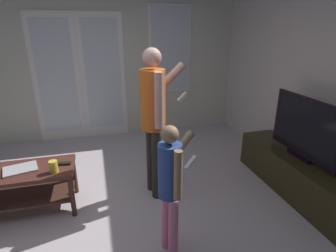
% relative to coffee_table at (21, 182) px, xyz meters
% --- Properties ---
extents(ground_plane, '(5.32, 5.08, 0.02)m').
position_rel_coffee_table_xyz_m(ground_plane, '(0.74, -0.45, -0.37)').
color(ground_plane, '#B7ABB1').
extents(wall_back_with_doors, '(5.32, 0.09, 2.60)m').
position_rel_coffee_table_xyz_m(wall_back_with_doors, '(0.78, 2.05, 0.91)').
color(wall_back_with_doors, beige).
rests_on(wall_back_with_doors, ground_plane).
extents(coffee_table, '(1.08, 0.51, 0.49)m').
position_rel_coffee_table_xyz_m(coffee_table, '(0.00, 0.00, 0.00)').
color(coffee_table, '#48241D').
rests_on(coffee_table, ground_plane).
extents(tv_stand, '(0.46, 1.74, 0.45)m').
position_rel_coffee_table_xyz_m(tv_stand, '(3.05, -0.44, -0.13)').
color(tv_stand, '#2E2713').
rests_on(tv_stand, ground_plane).
extents(flat_screen_tv, '(0.08, 0.99, 0.71)m').
position_rel_coffee_table_xyz_m(flat_screen_tv, '(3.05, -0.44, 0.45)').
color(flat_screen_tv, black).
rests_on(flat_screen_tv, tv_stand).
extents(person_adult, '(0.61, 0.51, 1.68)m').
position_rel_coffee_table_xyz_m(person_adult, '(1.43, -0.03, 0.65)').
color(person_adult, '#2B2B22').
rests_on(person_adult, ground_plane).
extents(person_child, '(0.41, 0.39, 1.19)m').
position_rel_coffee_table_xyz_m(person_child, '(1.36, -0.94, 0.36)').
color(person_child, pink).
rests_on(person_child, ground_plane).
extents(laptop_closed, '(0.36, 0.30, 0.02)m').
position_rel_coffee_table_xyz_m(laptop_closed, '(0.02, 0.01, 0.14)').
color(laptop_closed, '#ADADB1').
rests_on(laptop_closed, coffee_table).
extents(cup_by_laptop, '(0.09, 0.09, 0.13)m').
position_rel_coffee_table_xyz_m(cup_by_laptop, '(0.36, -0.13, 0.20)').
color(cup_by_laptop, gold).
rests_on(cup_by_laptop, coffee_table).
extents(tv_remote_black, '(0.18, 0.08, 0.02)m').
position_rel_coffee_table_xyz_m(tv_remote_black, '(0.43, 0.02, 0.14)').
color(tv_remote_black, black).
rests_on(tv_remote_black, coffee_table).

